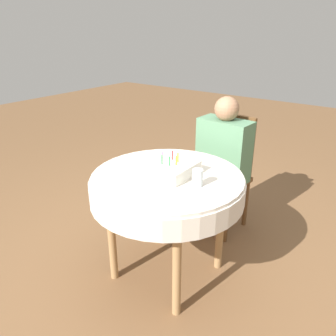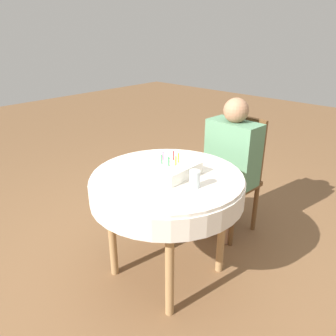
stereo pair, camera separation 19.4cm
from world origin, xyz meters
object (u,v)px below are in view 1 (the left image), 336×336
object	(u,v)px
drinking_glass	(197,178)
chair	(227,170)
person	(222,154)
birthday_cake	(170,168)

from	to	relation	value
drinking_glass	chair	bearing A→B (deg)	104.41
person	birthday_cake	distance (m)	0.67
birthday_cake	drinking_glass	bearing A→B (deg)	-10.55
chair	birthday_cake	bearing A→B (deg)	-87.24
person	birthday_cake	world-z (taller)	person
chair	drinking_glass	xyz separation A→B (m)	(0.20, -0.79, 0.29)
drinking_glass	birthday_cake	bearing A→B (deg)	169.45
birthday_cake	drinking_glass	xyz separation A→B (m)	(0.22, -0.04, 0.01)
chair	birthday_cake	world-z (taller)	chair
person	drinking_glass	size ratio (longest dim) A/B	11.08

